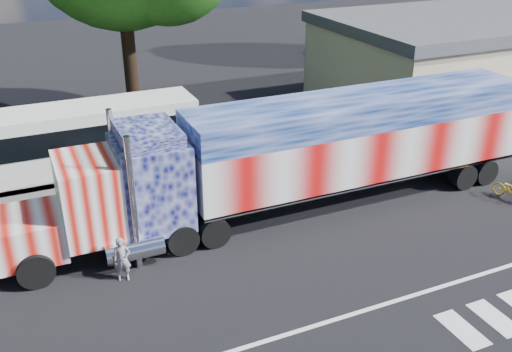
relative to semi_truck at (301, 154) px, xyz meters
name	(u,v)px	position (x,y,z in m)	size (l,w,h in m)	color
ground	(293,264)	(-1.92, -3.25, -2.35)	(100.00, 100.00, 0.00)	black
lane_markings	(407,318)	(-0.21, -7.02, -2.34)	(30.00, 2.67, 0.01)	silver
semi_truck	(301,154)	(0.00, 0.00, 0.00)	(21.39, 3.38, 4.56)	black
coach_bus	(67,144)	(-7.69, 6.29, -0.69)	(10.99, 2.56, 3.20)	silver
hall_building	(507,56)	(18.00, 7.61, 0.27)	(22.40, 12.80, 5.20)	#C6BA95
woman	(122,259)	(-7.19, -1.85, -1.61)	(0.54, 0.35, 1.48)	slate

